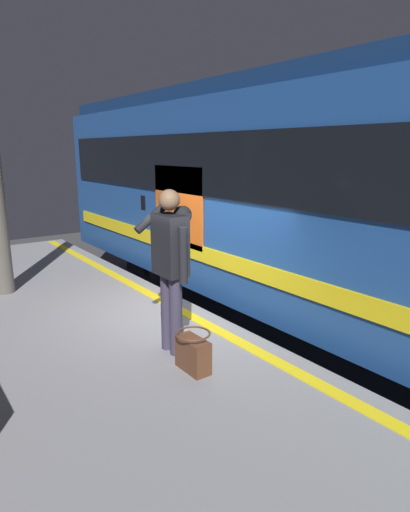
{
  "coord_description": "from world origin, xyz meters",
  "views": [
    {
      "loc": [
        -4.63,
        3.38,
        3.16
      ],
      "look_at": [
        -0.4,
        0.3,
        1.87
      ],
      "focal_mm": 30.5,
      "sensor_mm": 36.0,
      "label": 1
    }
  ],
  "objects": [
    {
      "name": "platform",
      "position": [
        0.0,
        2.05,
        0.48
      ],
      "size": [
        12.19,
        4.11,
        0.97
      ],
      "primitive_type": "cube",
      "color": "gray",
      "rests_on": "ground"
    },
    {
      "name": "train_carriage",
      "position": [
        -1.21,
        -1.82,
        2.53
      ],
      "size": [
        13.92,
        2.95,
        3.97
      ],
      "color": "#1E478C",
      "rests_on": "ground"
    },
    {
      "name": "track_rail_far",
      "position": [
        0.0,
        -2.55,
        0.08
      ],
      "size": [
        15.85,
        0.08,
        0.16
      ],
      "primitive_type": "cube",
      "color": "slate",
      "rests_on": "ground"
    },
    {
      "name": "ground_plane",
      "position": [
        0.0,
        0.0,
        0.0
      ],
      "size": [
        23.49,
        23.49,
        0.0
      ],
      "primitive_type": "plane",
      "color": "#3D3D3F"
    },
    {
      "name": "passenger",
      "position": [
        -0.81,
        1.04,
        2.03
      ],
      "size": [
        0.57,
        0.55,
        1.79
      ],
      "color": "#383347",
      "rests_on": "platform"
    },
    {
      "name": "track_rail_near",
      "position": [
        0.0,
        -1.11,
        0.08
      ],
      "size": [
        15.85,
        0.08,
        0.16
      ],
      "primitive_type": "cube",
      "color": "slate",
      "rests_on": "ground"
    },
    {
      "name": "handbag",
      "position": [
        -1.31,
        1.11,
        1.16
      ],
      "size": [
        0.4,
        0.36,
        0.41
      ],
      "color": "#59331E",
      "rests_on": "platform"
    },
    {
      "name": "safety_line",
      "position": [
        0.0,
        0.3,
        0.97
      ],
      "size": [
        11.95,
        0.16,
        0.01
      ],
      "primitive_type": "cube",
      "color": "yellow",
      "rests_on": "platform"
    }
  ]
}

